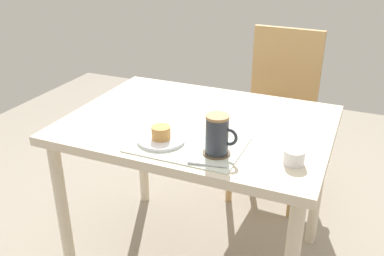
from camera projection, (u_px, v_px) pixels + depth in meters
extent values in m
cylinder|color=beige|center=(63.00, 215.00, 1.78)|extent=(0.05, 0.05, 0.68)
cylinder|color=beige|center=(142.00, 147.00, 2.34)|extent=(0.05, 0.05, 0.68)
cylinder|color=beige|center=(318.00, 183.00, 2.00)|extent=(0.05, 0.05, 0.68)
cube|color=beige|center=(199.00, 124.00, 1.74)|extent=(1.05, 0.78, 0.04)
cylinder|color=tan|center=(293.00, 184.00, 2.24)|extent=(0.04, 0.04, 0.42)
cylinder|color=tan|center=(230.00, 169.00, 2.38)|extent=(0.04, 0.04, 0.42)
cylinder|color=tan|center=(307.00, 154.00, 2.53)|extent=(0.04, 0.04, 0.42)
cylinder|color=tan|center=(250.00, 143.00, 2.67)|extent=(0.04, 0.04, 0.42)
cube|color=tan|center=(273.00, 126.00, 2.36)|extent=(0.44, 0.44, 0.04)
cube|color=tan|center=(286.00, 71.00, 2.41)|extent=(0.39, 0.05, 0.48)
cube|color=silver|center=(188.00, 144.00, 1.53)|extent=(0.40, 0.28, 0.00)
cylinder|color=white|center=(161.00, 140.00, 1.55)|extent=(0.17, 0.17, 0.01)
cylinder|color=tan|center=(161.00, 133.00, 1.53)|extent=(0.07, 0.07, 0.05)
cylinder|color=brown|center=(216.00, 153.00, 1.46)|extent=(0.09, 0.09, 0.00)
cylinder|color=#2D333D|center=(217.00, 136.00, 1.43)|extent=(0.08, 0.08, 0.13)
cylinder|color=#9E7547|center=(217.00, 117.00, 1.41)|extent=(0.08, 0.08, 0.01)
torus|color=#2D333D|center=(229.00, 137.00, 1.42)|extent=(0.06, 0.01, 0.06)
cylinder|color=silver|center=(207.00, 165.00, 1.39)|extent=(0.13, 0.03, 0.01)
cylinder|color=white|center=(294.00, 157.00, 1.40)|extent=(0.07, 0.07, 0.05)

